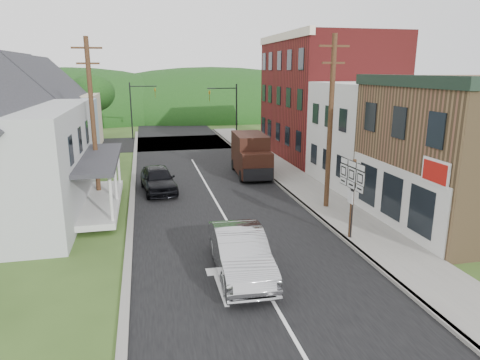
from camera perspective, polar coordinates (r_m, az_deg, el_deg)
ground at (r=18.79m, az=-0.17°, el=-8.26°), size 120.00×120.00×0.00m
road at (r=28.13m, az=-4.58°, el=-0.54°), size 9.00×90.00×0.02m
cross_road at (r=44.67m, az=-7.72°, el=4.97°), size 60.00×9.00×0.02m
sidewalk_right at (r=27.67m, az=8.20°, el=-0.74°), size 2.80×55.00×0.15m
curb_right at (r=27.23m, az=5.54°, el=-0.91°), size 0.20×55.00×0.15m
curb_left at (r=25.95m, az=-14.16°, el=-2.09°), size 0.30×55.00×0.12m
storefront_tan at (r=22.96m, az=28.60°, el=3.27°), size 8.00×8.00×7.00m
storefront_white at (r=28.96m, az=18.88°, el=5.73°), size 8.00×7.00×6.50m
storefront_red at (r=37.18m, az=11.43°, el=10.69°), size 8.00×12.00×10.00m
house_blue at (r=34.87m, az=-24.81°, el=7.27°), size 7.14×8.16×7.28m
house_cream at (r=43.76m, az=-23.11°, el=8.64°), size 7.14×8.16×7.28m
utility_pole_right at (r=22.61m, az=11.95°, el=7.54°), size 1.60×0.26×9.00m
utility_pole_left at (r=25.21m, az=-19.05°, el=7.75°), size 1.60×0.26×9.00m
traffic_signal_right at (r=41.36m, az=-1.42°, el=9.59°), size 2.87×0.20×6.00m
traffic_signal_left at (r=47.55m, az=-13.51°, el=9.84°), size 2.87×0.20×6.00m
tree_left_d at (r=49.26m, az=-19.14°, el=10.91°), size 4.80×4.80×6.94m
forested_ridge at (r=72.38m, az=-9.75°, el=8.49°), size 90.00×30.00×16.00m
silver_sedan at (r=15.68m, az=0.05°, el=-9.71°), size 1.94×5.13×1.67m
dark_sedan at (r=26.55m, az=-10.87°, el=0.09°), size 2.34×4.80×1.58m
delivery_van at (r=30.08m, az=1.46°, el=3.35°), size 2.42×5.30×2.90m
route_sign_cluster at (r=18.81m, az=14.69°, el=-0.98°), size 0.20×1.99×3.48m
warning_sign at (r=18.89m, az=14.75°, el=-2.37°), size 0.12×0.78×2.81m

